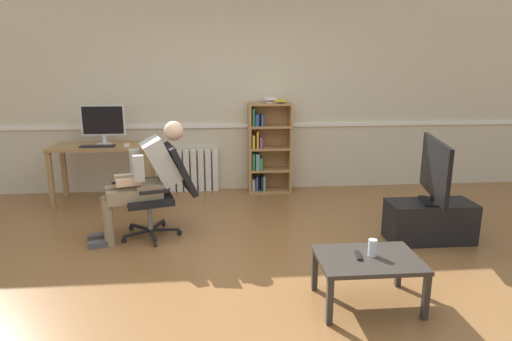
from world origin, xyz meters
TOP-DOWN VIEW (x-y plane):
  - ground_plane at (0.00, 0.00)m, footprint 18.00×18.00m
  - back_wall at (0.00, 2.65)m, footprint 12.00×0.13m
  - computer_desk at (-1.72, 2.15)m, footprint 1.26×0.58m
  - imac_monitor at (-1.70, 2.23)m, footprint 0.55×0.14m
  - keyboard at (-1.74, 2.01)m, footprint 0.42×0.12m
  - computer_mouse at (-1.38, 2.03)m, footprint 0.06×0.10m
  - bookshelf at (0.44, 2.44)m, footprint 0.59×0.29m
  - radiator at (-0.63, 2.54)m, footprint 0.79×0.08m
  - office_chair at (-0.82, 0.93)m, footprint 0.81×0.66m
  - person_seated at (-0.99, 0.88)m, footprint 1.02×0.57m
  - tv_stand at (1.91, 0.52)m, footprint 0.86×0.39m
  - tv_screen at (1.91, 0.52)m, footprint 0.26×0.97m
  - coffee_table at (0.87, -0.63)m, footprint 0.76×0.55m
  - drinking_glass at (0.90, -0.60)m, footprint 0.07×0.07m
  - spare_remote at (0.79, -0.61)m, footprint 0.06×0.15m

SIDE VIEW (x-z plane):
  - ground_plane at x=0.00m, z-range 0.00..0.00m
  - tv_stand at x=1.91m, z-range 0.00..0.41m
  - radiator at x=-0.63m, z-range 0.00..0.59m
  - coffee_table at x=0.87m, z-range 0.14..0.52m
  - spare_remote at x=0.79m, z-range 0.38..0.40m
  - drinking_glass at x=0.90m, z-range 0.38..0.51m
  - office_chair at x=-0.82m, z-range 0.04..1.01m
  - bookshelf at x=0.44m, z-range -0.04..1.28m
  - computer_desk at x=-1.72m, z-range 0.26..1.02m
  - person_seated at x=-0.99m, z-range 0.04..1.25m
  - tv_screen at x=1.91m, z-range 0.43..1.07m
  - keyboard at x=-1.74m, z-range 0.76..0.78m
  - computer_mouse at x=-1.38m, z-range 0.76..0.79m
  - imac_monitor at x=-1.70m, z-range 0.79..1.30m
  - back_wall at x=0.00m, z-range 0.00..2.70m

